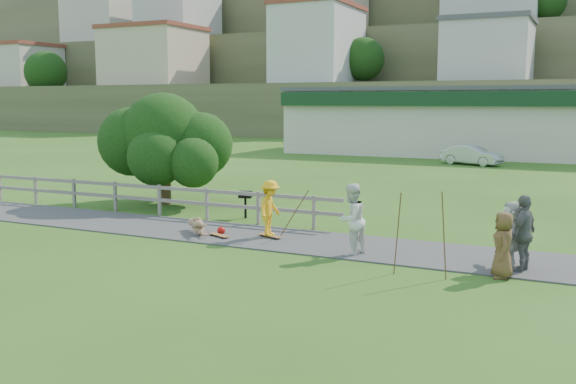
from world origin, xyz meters
name	(u,v)px	position (x,y,z in m)	size (l,w,h in m)	color
ground	(204,244)	(0.00, 0.00, 0.00)	(260.00, 260.00, 0.00)	#2D5317
path	(231,234)	(0.00, 1.50, 0.02)	(34.00, 3.00, 0.04)	#38383B
fence	(145,194)	(-4.62, 3.30, 0.72)	(15.05, 0.10, 1.10)	slate
strip_mall	(507,121)	(4.00, 34.94, 2.58)	(32.50, 10.75, 5.10)	beige
hillside	(529,32)	(0.00, 91.31, 14.41)	(220.00, 67.00, 47.50)	#464F2E
skater_rider	(270,211)	(1.36, 1.48, 0.83)	(1.07, 0.61, 1.65)	#F9B017
skater_fallen	(198,226)	(-0.86, 1.02, 0.28)	(1.53, 0.37, 0.56)	#A87F5C
spectator_a	(351,220)	(4.23, 0.56, 0.96)	(0.93, 0.73, 1.92)	silver
spectator_b	(524,234)	(8.49, 0.72, 0.93)	(1.10, 0.46, 1.87)	slate
spectator_c	(503,245)	(8.12, 0.01, 0.77)	(0.75, 0.49, 1.54)	brown
spectator_d	(511,235)	(8.19, 0.96, 0.83)	(1.54, 0.49, 1.66)	beige
car_silver	(472,155)	(2.90, 26.75, 0.63)	(1.33, 3.80, 1.25)	#B5B8BD
tree	(164,157)	(-5.38, 5.51, 1.85)	(5.24, 5.24, 3.70)	black
bbq	(245,205)	(-0.95, 4.11, 0.47)	(0.44, 0.33, 0.95)	black
longboard_rider	(270,237)	(1.36, 1.48, 0.05)	(0.85, 0.21, 0.09)	olive
longboard_fallen	(219,237)	(-0.06, 0.92, 0.04)	(0.81, 0.20, 0.09)	olive
helmet	(221,231)	(-0.26, 1.37, 0.12)	(0.24, 0.24, 0.24)	#AF100B
pole_rider	(294,209)	(1.96, 1.88, 0.87)	(0.03, 0.03, 1.75)	brown
pole_spec_left	(397,233)	(5.84, -0.73, 0.98)	(0.03, 0.03, 1.96)	brown
pole_spec_right	(444,236)	(6.91, -0.70, 1.02)	(0.03, 0.03, 2.03)	brown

